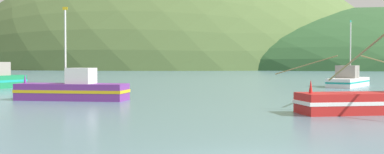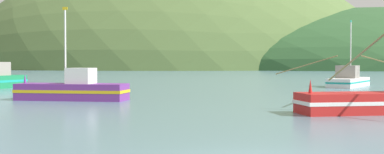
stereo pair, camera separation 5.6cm
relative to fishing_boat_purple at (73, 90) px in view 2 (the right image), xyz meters
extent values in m
ellipsoid|color=#2D562D|center=(90.15, 184.96, -0.72)|extent=(208.11, 166.49, 49.78)
ellipsoid|color=#516B38|center=(8.25, 183.61, -0.72)|extent=(175.52, 140.42, 88.60)
cube|color=#6B2D84|center=(-0.07, 0.01, -0.15)|extent=(7.82, 3.75, 1.14)
cube|color=gold|center=(-0.07, 0.01, -0.09)|extent=(7.90, 3.79, 0.20)
cone|color=#6B2D84|center=(-3.46, 0.72, 0.77)|extent=(0.24, 0.24, 0.70)
cube|color=silver|center=(0.58, -0.12, 0.96)|extent=(1.98, 2.04, 1.07)
cylinder|color=silver|center=(-0.53, 0.11, 2.94)|extent=(0.12, 0.12, 5.03)
cube|color=gold|center=(-0.53, 0.11, 5.57)|extent=(0.36, 0.10, 0.20)
cube|color=white|center=(25.51, 18.53, -0.26)|extent=(6.83, 8.75, 0.92)
cube|color=teal|center=(25.51, 18.53, -0.21)|extent=(6.90, 8.83, 0.17)
cone|color=white|center=(27.70, 21.94, 0.55)|extent=(0.28, 0.28, 0.70)
cube|color=gray|center=(25.17, 18.00, 0.87)|extent=(2.79, 2.77, 1.33)
cylinder|color=silver|center=(25.86, 19.08, 3.17)|extent=(0.12, 0.12, 5.93)
cube|color=teal|center=(25.86, 19.08, 6.25)|extent=(0.22, 0.32, 0.20)
cylinder|color=#997F4C|center=(21.52, 21.10, 1.53)|extent=(6.01, 3.92, 2.18)
cone|color=red|center=(13.75, -10.01, 0.69)|extent=(0.22, 0.22, 0.70)
cylinder|color=#997F4C|center=(18.28, -4.10, 2.25)|extent=(1.22, 8.16, 3.34)
camera|label=1|loc=(6.89, -35.47, 1.91)|focal=48.15mm
camera|label=2|loc=(6.95, -35.47, 1.91)|focal=48.15mm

